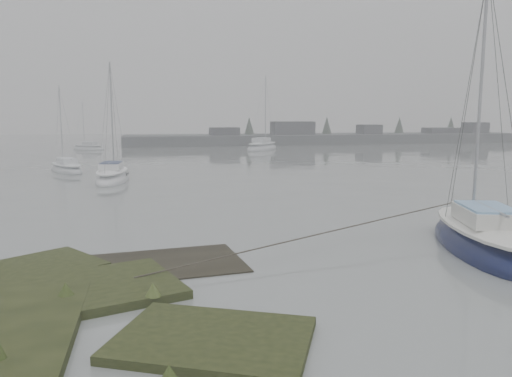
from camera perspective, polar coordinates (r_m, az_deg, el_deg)
The scene contains 7 objects.
ground at distance 39.33m, azimuth -11.31°, elevation 2.12°, with size 160.00×160.00×0.00m, color slate.
far_shoreline at distance 76.18m, azimuth 8.95°, elevation 5.75°, with size 60.00×8.00×4.15m.
sailboat_main at distance 17.09m, azimuth 24.35°, elevation -5.48°, with size 3.90×6.89×9.25m.
sailboat_white at distance 32.94m, azimuth -16.08°, elevation 1.22°, with size 2.39×5.88×8.09m.
sailboat_far_a at distance 39.48m, azimuth -20.85°, elevation 2.07°, with size 3.64×5.02×6.81m.
sailboat_far_b at distance 60.96m, azimuth 0.73°, elevation 4.71°, with size 5.99×6.73×9.62m.
sailboat_far_c at distance 64.59m, azimuth -18.59°, elevation 4.40°, with size 4.59×3.75×6.38m.
Camera 1 is at (-0.56, -9.10, 4.15)m, focal length 35.00 mm.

